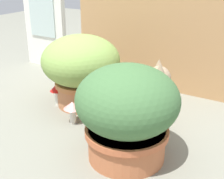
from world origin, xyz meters
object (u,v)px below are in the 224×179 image
object	(u,v)px
grass_planter	(81,67)
cat	(138,98)
mushroom_ornament_pink	(72,107)
mushroom_ornament_red	(57,90)
leafy_planter	(127,111)

from	to	relation	value
grass_planter	cat	distance (m)	0.35
grass_planter	mushroom_ornament_pink	bearing A→B (deg)	-65.98
mushroom_ornament_red	mushroom_ornament_pink	distance (m)	0.22
leafy_planter	mushroom_ornament_red	xyz separation A→B (m)	(-0.54, 0.22, -0.11)
grass_planter	mushroom_ornament_red	size ratio (longest dim) A/B	3.28
cat	mushroom_ornament_pink	xyz separation A→B (m)	(-0.25, -0.17, -0.04)
leafy_planter	mushroom_ornament_pink	world-z (taller)	leafy_planter
leafy_planter	mushroom_ornament_pink	size ratio (longest dim) A/B	3.53
cat	mushroom_ornament_red	size ratio (longest dim) A/B	3.11
grass_planter	mushroom_ornament_pink	distance (m)	0.25
cat	mushroom_ornament_pink	size ratio (longest dim) A/B	3.49
mushroom_ornament_red	mushroom_ornament_pink	size ratio (longest dim) A/B	1.12
grass_planter	cat	size ratio (longest dim) A/B	1.06
mushroom_ornament_red	mushroom_ornament_pink	world-z (taller)	mushroom_ornament_red
cat	mushroom_ornament_pink	bearing A→B (deg)	-146.33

